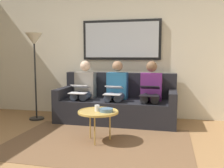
% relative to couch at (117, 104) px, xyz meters
% --- Properties ---
extents(wall_rear, '(6.00, 0.12, 2.60)m').
position_rel_couch_xyz_m(wall_rear, '(0.00, -0.48, 0.99)').
color(wall_rear, beige).
rests_on(wall_rear, ground_plane).
extents(area_rug, '(2.60, 1.80, 0.01)m').
position_rel_couch_xyz_m(area_rug, '(0.00, 1.27, -0.31)').
color(area_rug, brown).
rests_on(area_rug, ground_plane).
extents(couch, '(2.20, 0.90, 0.90)m').
position_rel_couch_xyz_m(couch, '(0.00, 0.00, 0.00)').
color(couch, black).
rests_on(couch, ground_plane).
extents(framed_mirror, '(1.58, 0.05, 0.79)m').
position_rel_couch_xyz_m(framed_mirror, '(0.00, -0.39, 1.24)').
color(framed_mirror, black).
extents(coffee_table, '(0.58, 0.58, 0.45)m').
position_rel_couch_xyz_m(coffee_table, '(0.02, 1.22, 0.12)').
color(coffee_table, tan).
rests_on(coffee_table, ground_plane).
extents(cup, '(0.07, 0.07, 0.09)m').
position_rel_couch_xyz_m(cup, '(0.03, 1.21, 0.18)').
color(cup, silver).
rests_on(cup, coffee_table).
extents(bowl, '(0.19, 0.19, 0.05)m').
position_rel_couch_xyz_m(bowl, '(-0.11, 1.23, 0.16)').
color(bowl, slate).
rests_on(bowl, coffee_table).
extents(person_left, '(0.38, 0.58, 1.14)m').
position_rel_couch_xyz_m(person_left, '(-0.64, 0.07, 0.30)').
color(person_left, '#66236B').
rests_on(person_left, couch).
extents(laptop_black, '(0.33, 0.39, 0.17)m').
position_rel_couch_xyz_m(laptop_black, '(-0.64, 0.30, 0.32)').
color(laptop_black, black).
extents(person_middle, '(0.38, 0.58, 1.14)m').
position_rel_couch_xyz_m(person_middle, '(0.00, 0.07, 0.30)').
color(person_middle, '#235B84').
rests_on(person_middle, couch).
extents(laptop_silver, '(0.30, 0.34, 0.15)m').
position_rel_couch_xyz_m(laptop_silver, '(0.00, 0.31, 0.31)').
color(laptop_silver, silver).
extents(person_right, '(0.38, 0.58, 1.14)m').
position_rel_couch_xyz_m(person_right, '(0.64, 0.07, 0.30)').
color(person_right, gray).
rests_on(person_right, couch).
extents(laptop_white, '(0.32, 0.34, 0.15)m').
position_rel_couch_xyz_m(laptop_white, '(0.64, 0.31, 0.31)').
color(laptop_white, white).
extents(standing_lamp, '(0.32, 0.32, 1.66)m').
position_rel_couch_xyz_m(standing_lamp, '(1.55, 0.27, 1.06)').
color(standing_lamp, black).
rests_on(standing_lamp, ground_plane).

